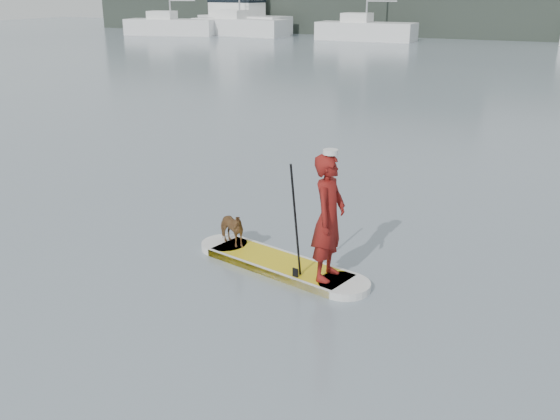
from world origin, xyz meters
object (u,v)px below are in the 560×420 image
at_px(paddleboard, 280,264).
at_px(sailboat_a, 170,26).
at_px(dog, 230,228).
at_px(sailboat_b, 239,25).
at_px(paddler, 329,218).
at_px(sailboat_c, 365,30).
at_px(motor_yacht_b, 241,15).

xyz_separation_m(paddleboard, sailboat_a, (-32.43, 43.61, 0.83)).
xyz_separation_m(dog, sailboat_b, (-25.02, 45.61, 0.56)).
bearing_deg(paddler, sailboat_a, 36.80).
relative_size(paddleboard, sailboat_c, 0.27).
bearing_deg(sailboat_b, sailboat_a, -154.16).
height_order(sailboat_c, motor_yacht_b, sailboat_c).
height_order(paddleboard, sailboat_a, sailboat_a).
bearing_deg(paddler, dog, 76.01).
xyz_separation_m(dog, sailboat_a, (-31.36, 43.35, 0.46)).
relative_size(sailboat_b, sailboat_c, 1.16).
distance_m(paddleboard, sailboat_a, 54.35).
relative_size(paddler, motor_yacht_b, 0.19).
xyz_separation_m(dog, sailboat_c, (-12.31, 45.08, 0.48)).
distance_m(paddleboard, paddler, 1.39).
height_order(paddleboard, sailboat_c, sailboat_c).
distance_m(sailboat_b, motor_yacht_b, 3.07).
xyz_separation_m(paddleboard, motor_yacht_b, (-27.37, 48.54, 1.72)).
relative_size(paddleboard, sailboat_a, 0.26).
bearing_deg(dog, sailboat_a, 59.88).
relative_size(dog, sailboat_c, 0.06).
height_order(sailboat_b, sailboat_c, sailboat_b).
bearing_deg(sailboat_b, sailboat_c, 3.92).
relative_size(paddleboard, dog, 4.47).
bearing_deg(sailboat_b, paddler, -53.36).
relative_size(dog, sailboat_a, 0.06).
xyz_separation_m(paddler, motor_yacht_b, (-28.28, 48.76, 0.70)).
distance_m(paddler, motor_yacht_b, 56.37).
bearing_deg(motor_yacht_b, paddleboard, -49.00).
bearing_deg(sailboat_b, paddleboard, -54.09).
relative_size(paddleboard, sailboat_b, 0.23).
relative_size(dog, sailboat_b, 0.05).
xyz_separation_m(paddler, sailboat_a, (-33.34, 43.83, -0.20)).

